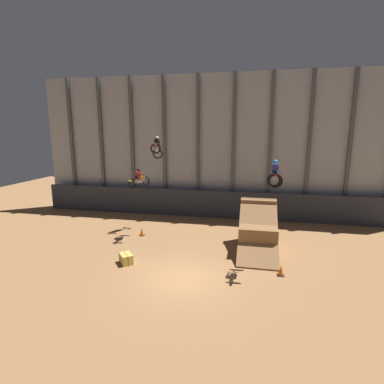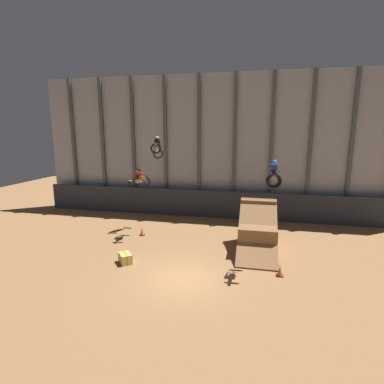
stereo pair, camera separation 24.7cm
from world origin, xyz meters
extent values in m
plane|color=#996B42|center=(0.00, 0.00, 0.00)|extent=(60.00, 60.00, 0.00)
cube|color=#A3A8B2|center=(0.00, 12.32, 6.06)|extent=(32.00, 0.12, 12.13)
cube|color=#4C5156|center=(-13.68, 12.12, 6.06)|extent=(0.28, 0.28, 12.13)
cube|color=#4C5156|center=(-10.64, 12.12, 6.06)|extent=(0.28, 0.28, 12.13)
cube|color=#4C5156|center=(-7.60, 12.12, 6.06)|extent=(0.28, 0.28, 12.13)
cube|color=#4C5156|center=(-4.56, 12.12, 6.06)|extent=(0.28, 0.28, 12.13)
cube|color=#4C5156|center=(-1.52, 12.12, 6.06)|extent=(0.28, 0.28, 12.13)
cube|color=#4C5156|center=(1.52, 12.12, 6.06)|extent=(0.28, 0.28, 12.13)
cube|color=#4C5156|center=(4.56, 12.12, 6.06)|extent=(0.28, 0.28, 12.13)
cube|color=#4C5156|center=(7.60, 12.12, 6.06)|extent=(0.28, 0.28, 12.13)
cube|color=#4C5156|center=(10.64, 12.12, 6.06)|extent=(0.28, 0.28, 12.13)
cube|color=#2D333D|center=(0.00, 11.33, 1.18)|extent=(31.36, 0.20, 2.36)
cube|color=olive|center=(3.68, 4.82, 0.87)|extent=(2.28, 3.23, 1.73)
cube|color=olive|center=(3.68, 6.18, 1.44)|extent=(2.32, 0.50, 2.89)
cube|color=#996B42|center=(3.68, 4.13, 1.44)|extent=(2.32, 4.72, 3.05)
torus|color=black|center=(-4.83, 7.92, 3.60)|extent=(0.71, 0.44, 0.73)
torus|color=black|center=(-5.44, 6.66, 3.57)|extent=(0.71, 0.44, 0.73)
cube|color=#B7B7BC|center=(-5.16, 7.24, 3.70)|extent=(0.39, 0.55, 0.29)
cube|color=yellow|center=(-5.09, 7.39, 3.91)|extent=(0.38, 0.49, 0.25)
cube|color=black|center=(-5.26, 7.03, 3.92)|extent=(0.39, 0.58, 0.13)
cube|color=yellow|center=(-5.49, 6.57, 3.82)|extent=(0.29, 0.39, 0.07)
cylinder|color=#B7B7BC|center=(-4.91, 7.75, 3.84)|extent=(0.16, 0.24, 0.53)
cylinder|color=black|center=(-4.93, 7.71, 4.08)|extent=(0.60, 0.34, 0.04)
cube|color=maroon|center=(-5.18, 7.20, 4.20)|extent=(0.40, 0.43, 0.53)
sphere|color=black|center=(-5.14, 7.29, 4.52)|extent=(0.35, 0.35, 0.27)
cylinder|color=maroon|center=(-5.26, 7.32, 3.94)|extent=(0.28, 0.42, 0.32)
cylinder|color=maroon|center=(-5.04, 7.21, 3.94)|extent=(0.28, 0.42, 0.32)
cylinder|color=maroon|center=(-5.21, 7.49, 4.23)|extent=(0.30, 0.50, 0.24)
cylinder|color=maroon|center=(-4.93, 7.35, 4.23)|extent=(0.30, 0.50, 0.24)
torus|color=black|center=(-3.49, 6.89, 5.78)|extent=(0.79, 0.49, 0.73)
torus|color=black|center=(-3.20, 5.60, 6.23)|extent=(0.79, 0.49, 0.73)
cube|color=#B7B7BC|center=(-3.35, 6.24, 6.14)|extent=(0.30, 0.61, 0.43)
cube|color=#E54C19|center=(-3.39, 6.46, 6.27)|extent=(0.30, 0.53, 0.37)
cube|color=black|center=(-3.31, 6.10, 6.42)|extent=(0.28, 0.59, 0.29)
cube|color=#E54C19|center=(-3.20, 5.59, 6.51)|extent=(0.21, 0.38, 0.17)
cylinder|color=#B7B7BC|center=(-3.47, 6.80, 6.07)|extent=(0.14, 0.40, 0.45)
cylinder|color=black|center=(-3.48, 6.84, 6.31)|extent=(0.58, 0.37, 0.04)
cube|color=black|center=(-3.37, 6.37, 6.62)|extent=(0.31, 0.24, 0.50)
sphere|color=silver|center=(-3.42, 6.56, 6.89)|extent=(0.33, 0.38, 0.33)
cylinder|color=black|center=(-3.49, 6.32, 6.36)|extent=(0.18, 0.35, 0.40)
cylinder|color=black|center=(-3.25, 6.37, 6.36)|extent=(0.18, 0.35, 0.40)
cylinder|color=black|center=(-3.58, 6.56, 6.56)|extent=(0.18, 0.46, 0.39)
cylinder|color=black|center=(-3.27, 6.63, 6.56)|extent=(0.18, 0.46, 0.39)
torus|color=black|center=(4.35, 2.76, 4.77)|extent=(0.73, 0.22, 0.74)
torus|color=black|center=(4.33, 1.37, 4.96)|extent=(0.73, 0.22, 0.74)
cube|color=#B7B7BC|center=(4.34, 2.03, 4.99)|extent=(0.19, 0.56, 0.35)
cube|color=red|center=(4.34, 2.22, 5.17)|extent=(0.21, 0.47, 0.30)
cube|color=black|center=(4.33, 1.83, 5.24)|extent=(0.17, 0.57, 0.19)
cube|color=red|center=(4.33, 1.30, 5.23)|extent=(0.14, 0.37, 0.11)
cylinder|color=#B7B7BC|center=(4.34, 2.61, 5.04)|extent=(0.06, 0.32, 0.51)
cylinder|color=black|center=(4.34, 2.60, 5.28)|extent=(0.66, 0.12, 0.04)
cube|color=navy|center=(4.34, 2.07, 5.49)|extent=(0.28, 0.27, 0.52)
sphere|color=#2393CC|center=(4.34, 2.21, 5.80)|extent=(0.26, 0.30, 0.29)
cylinder|color=navy|center=(4.22, 2.09, 5.23)|extent=(0.11, 0.38, 0.37)
cylinder|color=navy|center=(4.46, 2.09, 5.23)|extent=(0.11, 0.38, 0.37)
cylinder|color=navy|center=(4.18, 2.31, 5.48)|extent=(0.09, 0.50, 0.31)
cylinder|color=navy|center=(4.50, 2.31, 5.48)|extent=(0.09, 0.50, 0.31)
cube|color=black|center=(-4.41, 5.67, 0.01)|extent=(0.36, 0.36, 0.03)
cone|color=orange|center=(-4.41, 5.67, 0.31)|extent=(0.28, 0.28, 0.55)
cube|color=black|center=(4.86, 1.34, 0.01)|extent=(0.36, 0.36, 0.03)
cone|color=orange|center=(4.86, 1.34, 0.31)|extent=(0.28, 0.28, 0.55)
cube|color=#CCB751|center=(-3.62, 1.10, 0.28)|extent=(1.03, 1.08, 0.56)
cube|color=#996623|center=(-3.62, 1.10, 0.28)|extent=(0.61, 0.73, 0.57)
camera|label=1|loc=(3.24, -13.67, 7.34)|focal=28.00mm
camera|label=2|loc=(3.48, -13.62, 7.34)|focal=28.00mm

